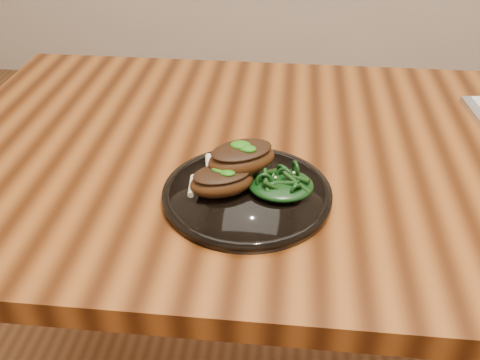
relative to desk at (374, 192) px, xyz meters
name	(u,v)px	position (x,y,z in m)	size (l,w,h in m)	color
desk	(374,192)	(0.00, 0.00, 0.00)	(1.60, 0.80, 0.75)	#341506
plate	(247,194)	(-0.22, -0.16, 0.09)	(0.26, 0.26, 0.02)	black
lamb_chop_front	(222,180)	(-0.26, -0.16, 0.12)	(0.12, 0.10, 0.04)	#3D1F0B
lamb_chop_back	(241,158)	(-0.23, -0.13, 0.14)	(0.13, 0.12, 0.05)	#3D1F0B
herb_smear	(230,168)	(-0.25, -0.10, 0.10)	(0.07, 0.04, 0.00)	#104C08
greens_heap	(281,181)	(-0.17, -0.15, 0.11)	(0.10, 0.09, 0.04)	black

